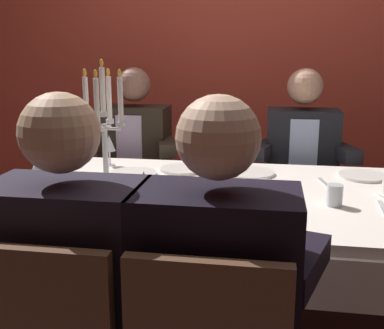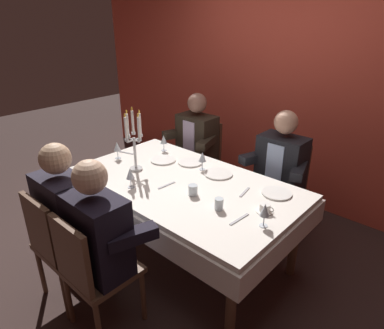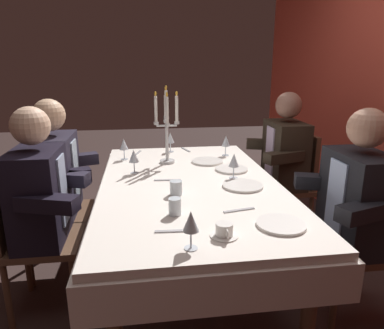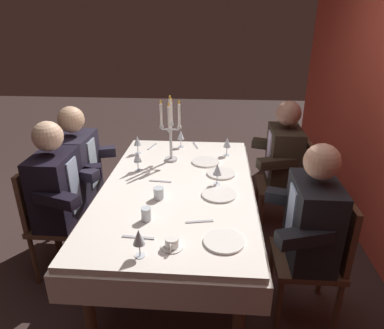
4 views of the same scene
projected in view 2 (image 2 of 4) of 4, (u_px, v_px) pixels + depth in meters
The scene contains 26 objects.
ground_plane at pixel (184, 254), 3.08m from camera, with size 12.00×12.00×0.00m, color #392926.
back_wall at pixel (288, 80), 3.65m from camera, with size 6.00×0.12×2.70m, color #D04735.
dining_table at pixel (183, 194), 2.83m from camera, with size 1.94×1.14×0.74m.
candelabra at pixel (134, 141), 2.89m from camera, with size 0.19×0.19×0.57m.
dinner_plate_0 at pixel (163, 160), 3.18m from camera, with size 0.24×0.24×0.01m, color white.
dinner_plate_1 at pixel (190, 162), 3.13m from camera, with size 0.23×0.23×0.01m, color white.
dinner_plate_2 at pixel (277, 193), 2.59m from camera, with size 0.23×0.23×0.01m, color white.
dinner_plate_3 at pixel (218, 174), 2.90m from camera, with size 0.25×0.25×0.01m, color white.
wine_glass_0 at pixel (202, 157), 2.95m from camera, with size 0.07×0.07×0.16m.
wine_glass_1 at pixel (164, 140), 3.36m from camera, with size 0.07×0.07×0.16m.
wine_glass_2 at pixel (94, 164), 2.82m from camera, with size 0.07×0.07×0.16m.
wine_glass_3 at pixel (265, 211), 2.15m from camera, with size 0.07×0.07×0.16m.
wine_glass_4 at pixel (130, 174), 2.64m from camera, with size 0.07×0.07×0.16m.
wine_glass_5 at pixel (117, 147), 3.19m from camera, with size 0.07×0.07×0.16m.
water_tumbler_0 at pixel (193, 190), 2.56m from camera, with size 0.07×0.07×0.08m, color silver.
water_tumbler_1 at pixel (219, 204), 2.37m from camera, with size 0.06×0.06×0.09m, color silver.
coffee_cup_0 at pixel (265, 208), 2.35m from camera, with size 0.13×0.12×0.06m.
spoon_0 at pixel (95, 167), 3.03m from camera, with size 0.17×0.02×0.01m, color #B7B7BC.
knife_1 at pixel (239, 219), 2.27m from camera, with size 0.19×0.02×0.01m, color #B7B7BC.
fork_2 at pixel (167, 185), 2.72m from camera, with size 0.17×0.02×0.01m, color #B7B7BC.
spoon_3 at pixel (126, 153), 3.35m from camera, with size 0.17×0.02×0.01m, color #B7B7BC.
fork_4 at pixel (245, 192), 2.61m from camera, with size 0.17×0.02×0.01m, color #B7B7BC.
seated_diner_0 at pixel (197, 138), 3.76m from camera, with size 0.63×0.48×1.24m.
seated_diner_1 at pixel (64, 211), 2.37m from camera, with size 0.63×0.48×1.24m.
seated_diner_2 at pixel (97, 234), 2.12m from camera, with size 0.63×0.48×1.24m.
seated_diner_3 at pixel (281, 164), 3.13m from camera, with size 0.63×0.48×1.24m.
Camera 2 is at (1.72, -1.79, 2.00)m, focal length 31.68 mm.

